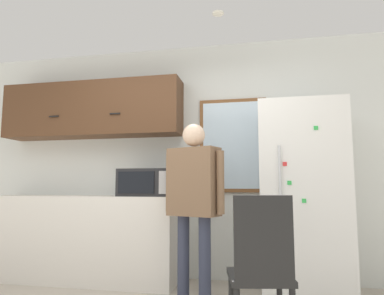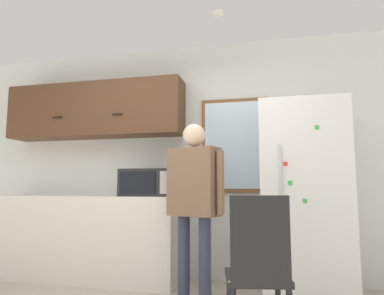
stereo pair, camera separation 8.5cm
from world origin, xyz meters
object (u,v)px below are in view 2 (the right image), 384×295
object	(u,v)px
microwave	(149,183)
refrigerator	(304,197)
person	(194,191)
chair	(258,265)

from	to	relation	value
microwave	refrigerator	world-z (taller)	refrigerator
person	chair	xyz separation A→B (m)	(0.60, -0.79, -0.47)
refrigerator	chair	distance (m)	1.32
microwave	chair	world-z (taller)	microwave
microwave	chair	distance (m)	1.76
person	chair	size ratio (longest dim) A/B	1.67
person	refrigerator	size ratio (longest dim) A/B	0.87
microwave	person	size ratio (longest dim) A/B	0.34
refrigerator	microwave	bearing A→B (deg)	-179.52
microwave	chair	xyz separation A→B (m)	(1.19, -1.18, -0.55)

